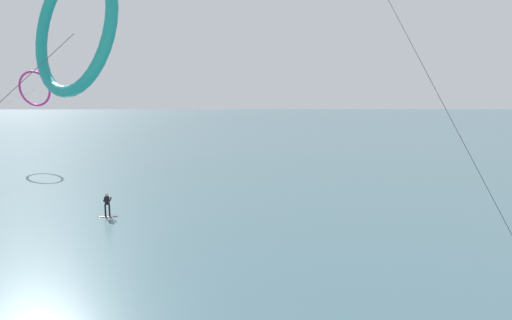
{
  "coord_description": "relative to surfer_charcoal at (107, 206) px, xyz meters",
  "views": [
    {
      "loc": [
        -0.59,
        -3.22,
        9.09
      ],
      "look_at": [
        0.0,
        19.73,
        5.65
      ],
      "focal_mm": 33.65,
      "sensor_mm": 36.0,
      "label": 1
    }
  ],
  "objects": [
    {
      "name": "kite_teal",
      "position": [
        3.4,
        -14.87,
        10.49
      ],
      "size": [
        13.74,
        5.5,
        13.93
      ],
      "rotation": [
        0.0,
        0.0,
        5.56
      ],
      "color": "teal",
      "rests_on": "ground"
    },
    {
      "name": "surfer_charcoal",
      "position": [
        0.0,
        0.0,
        0.0
      ],
      "size": [
        1.4,
        0.68,
        1.7
      ],
      "rotation": [
        0.0,
        0.0,
        0.44
      ],
      "color": "black",
      "rests_on": "ground"
    },
    {
      "name": "kite_magenta",
      "position": [
        -15.36,
        25.22,
        8.19
      ],
      "size": [
        4.41,
        47.14,
        11.19
      ],
      "rotation": [
        0.0,
        0.0,
        2.9
      ],
      "color": "#CC288E",
      "rests_on": "ground"
    },
    {
      "name": "sea_water",
      "position": [
        10.27,
        74.68,
        -0.78
      ],
      "size": [
        400.0,
        200.0,
        0.08
      ],
      "primitive_type": "cube",
      "color": "#476B75",
      "rests_on": "ground"
    }
  ]
}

